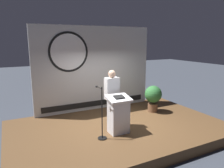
{
  "coord_description": "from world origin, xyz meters",
  "views": [
    {
      "loc": [
        -2.9,
        -5.3,
        2.84
      ],
      "look_at": [
        -0.25,
        -0.03,
        1.62
      ],
      "focal_mm": 33.77,
      "sensor_mm": 36.0,
      "label": 1
    }
  ],
  "objects_px": {
    "microphone_stand": "(101,121)",
    "potted_plant": "(153,96)",
    "speaker_person": "(112,98)",
    "podium": "(118,115)"
  },
  "relations": [
    {
      "from": "podium",
      "to": "speaker_person",
      "type": "distance_m",
      "value": 0.59
    },
    {
      "from": "speaker_person",
      "to": "potted_plant",
      "type": "xyz_separation_m",
      "value": [
        1.93,
        0.53,
        -0.29
      ]
    },
    {
      "from": "podium",
      "to": "microphone_stand",
      "type": "relative_size",
      "value": 0.77
    },
    {
      "from": "podium",
      "to": "potted_plant",
      "type": "distance_m",
      "value": 2.21
    },
    {
      "from": "microphone_stand",
      "to": "potted_plant",
      "type": "bearing_deg",
      "value": 23.78
    },
    {
      "from": "speaker_person",
      "to": "microphone_stand",
      "type": "bearing_deg",
      "value": -135.78
    },
    {
      "from": "podium",
      "to": "microphone_stand",
      "type": "distance_m",
      "value": 0.58
    },
    {
      "from": "speaker_person",
      "to": "potted_plant",
      "type": "height_order",
      "value": "speaker_person"
    },
    {
      "from": "podium",
      "to": "microphone_stand",
      "type": "height_order",
      "value": "microphone_stand"
    },
    {
      "from": "speaker_person",
      "to": "microphone_stand",
      "type": "relative_size",
      "value": 1.22
    }
  ]
}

